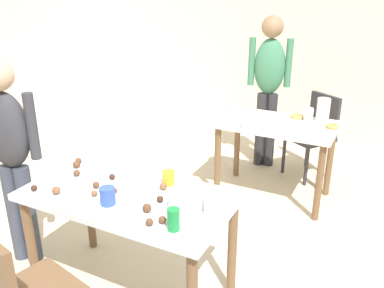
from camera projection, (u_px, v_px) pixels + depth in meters
The scene contains 34 objects.
ground_plane at pixel (169, 275), 2.95m from camera, with size 6.40×6.40×0.00m, color beige.
wall_back at pixel (296, 37), 5.12m from camera, with size 6.40×0.10×2.60m, color beige.
dining_table_near at pixel (129, 208), 2.57m from camera, with size 1.29×0.69×0.75m.
dining_table_far at pixel (276, 135), 3.83m from camera, with size 1.06×0.63×0.75m.
chair_far_table at pixel (315, 131), 4.32m from camera, with size 0.55×0.55×0.87m.
person_girl_near at pixel (10, 148), 2.82m from camera, with size 0.45×0.28×1.50m.
person_adult_far at pixel (269, 79), 4.37m from camera, with size 0.45×0.27×1.63m.
mixing_bowl at pixel (186, 202), 2.36m from camera, with size 0.20×0.20×0.07m, color white.
soda_can at pixel (173, 220), 2.14m from camera, with size 0.07×0.07×0.12m, color #198438.
fork_near at pixel (134, 173), 2.78m from camera, with size 0.17×0.02×0.01m, color silver.
cup_near_0 at pixel (169, 178), 2.62m from camera, with size 0.08×0.08×0.09m, color yellow.
cup_near_1 at pixel (211, 205), 2.29m from camera, with size 0.08×0.08×0.10m, color white.
cup_near_2 at pixel (108, 196), 2.39m from camera, with size 0.09×0.09×0.11m, color #3351B2.
cake_ball_0 at pixel (96, 185), 2.58m from camera, with size 0.04×0.04×0.04m, color brown.
cake_ball_1 at pixel (34, 188), 2.55m from camera, with size 0.04×0.04×0.04m, color #3D2319.
cake_ball_2 at pixel (77, 173), 2.74m from camera, with size 0.04×0.04×0.04m, color brown.
cake_ball_3 at pixel (147, 208), 2.32m from camera, with size 0.05×0.05×0.05m, color brown.
cake_ball_4 at pixel (56, 190), 2.51m from camera, with size 0.05×0.05×0.05m, color brown.
cake_ball_5 at pixel (160, 199), 2.42m from camera, with size 0.04×0.04×0.04m, color #3D2319.
cake_ball_6 at pixel (78, 161), 2.93m from camera, with size 0.04×0.04×0.04m, color brown.
cake_ball_7 at pixel (114, 191), 2.52m from camera, with size 0.04×0.04×0.04m, color brown.
cake_ball_8 at pixel (76, 164), 2.86m from camera, with size 0.05×0.05×0.05m, color brown.
cake_ball_9 at pixel (163, 186), 2.56m from camera, with size 0.05×0.05×0.05m, color brown.
cake_ball_10 at pixel (162, 220), 2.21m from camera, with size 0.04×0.04×0.04m, color brown.
cake_ball_11 at pixel (112, 177), 2.70m from camera, with size 0.04×0.04×0.04m, color #3D2319.
cake_ball_12 at pixel (149, 222), 2.19m from camera, with size 0.04×0.04×0.04m, color brown.
cake_ball_13 at pixel (94, 193), 2.49m from camera, with size 0.04×0.04×0.04m, color brown.
pitcher_far at pixel (323, 110), 3.78m from camera, with size 0.12×0.12×0.21m, color white.
cup_far_0 at pixel (309, 114), 3.81m from camera, with size 0.08×0.08×0.12m, color white.
cup_far_1 at pixel (234, 107), 4.06m from camera, with size 0.08×0.08×0.11m, color white.
donut_far_0 at pixel (289, 121), 3.78m from camera, with size 0.10×0.10×0.03m, color white.
donut_far_1 at pixel (247, 124), 3.67m from camera, with size 0.13×0.13×0.04m, color white.
donut_far_2 at pixel (332, 126), 3.64m from camera, with size 0.11×0.11×0.03m, color gold.
donut_far_3 at pixel (297, 116), 3.89m from camera, with size 0.12×0.12×0.04m, color gold.
Camera 1 is at (1.23, -2.06, 1.96)m, focal length 38.79 mm.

